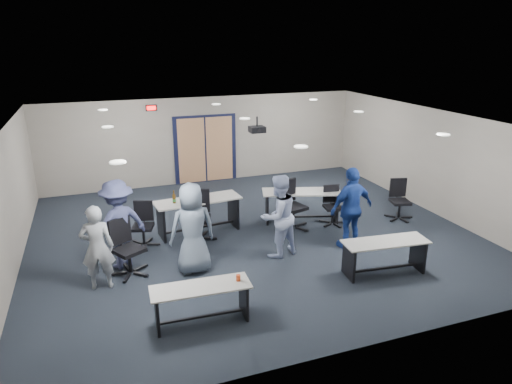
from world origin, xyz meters
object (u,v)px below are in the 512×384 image
object	(u,v)px
person_lightblue	(278,216)
table_back_right	(301,201)
chair_back_b	(198,217)
person_plaid	(192,228)
chair_back_a	(143,225)
person_gray	(97,248)
chair_loose_left	(128,248)
person_navy	(351,208)
chair_back_c	(294,205)
person_back	(119,224)
table_front_right	(385,251)
chair_back_d	(333,206)
table_front_left	(201,297)
table_back_left	(198,210)
chair_loose_right	(400,200)

from	to	relation	value
person_lightblue	table_back_right	bearing A→B (deg)	-147.75
chair_back_b	person_lightblue	distance (m)	1.94
person_lightblue	chair_back_b	bearing A→B (deg)	-60.98
chair_back_b	person_plaid	distance (m)	1.48
chair_back_a	person_gray	xyz separation A→B (m)	(-0.96, -1.54, 0.31)
chair_loose_left	person_navy	distance (m)	4.72
person_plaid	person_lightblue	distance (m)	1.84
chair_back_a	chair_loose_left	size ratio (longest dim) A/B	0.89
table_back_right	person_navy	xyz separation A→B (m)	(0.36, -1.75, 0.38)
chair_loose_left	person_plaid	distance (m)	1.29
chair_back_b	chair_loose_left	distance (m)	1.97
chair_back_c	person_lightblue	world-z (taller)	person_lightblue
chair_back_a	person_back	world-z (taller)	person_back
chair_loose_left	person_plaid	size ratio (longest dim) A/B	0.62
chair_back_b	table_front_right	bearing A→B (deg)	-21.48
chair_back_c	chair_loose_left	world-z (taller)	chair_back_c
chair_back_d	chair_loose_left	xyz separation A→B (m)	(-4.98, -0.90, 0.08)
table_front_left	chair_back_c	world-z (taller)	chair_back_c
chair_back_d	person_plaid	size ratio (longest dim) A/B	0.53
person_back	chair_back_d	bearing A→B (deg)	160.10
chair_back_a	person_plaid	size ratio (longest dim) A/B	0.55
person_navy	person_back	xyz separation A→B (m)	(-4.82, 0.78, 0.00)
table_front_left	chair_back_b	world-z (taller)	chair_back_b
chair_back_a	person_gray	size ratio (longest dim) A/B	0.62
table_back_left	person_gray	size ratio (longest dim) A/B	1.28
chair_back_d	person_navy	bearing A→B (deg)	-93.05
table_front_left	person_navy	xyz separation A→B (m)	(3.74, 1.66, 0.47)
table_front_right	chair_back_d	world-z (taller)	chair_back_d
chair_back_c	table_front_right	bearing A→B (deg)	-89.62
table_front_right	table_back_right	bearing A→B (deg)	102.97
chair_back_d	chair_loose_right	bearing A→B (deg)	0.61
chair_back_a	person_back	xyz separation A→B (m)	(-0.53, -0.80, 0.41)
chair_back_a	person_navy	distance (m)	4.59
chair_back_d	person_plaid	world-z (taller)	person_plaid
chair_loose_right	person_gray	distance (m)	7.37
chair_loose_left	person_back	bearing A→B (deg)	76.01
table_front_left	person_back	world-z (taller)	person_back
chair_back_a	person_navy	xyz separation A→B (m)	(4.29, -1.58, 0.41)
table_front_left	person_gray	distance (m)	2.31
person_gray	chair_loose_right	bearing A→B (deg)	-165.71
table_back_right	person_lightblue	size ratio (longest dim) A/B	1.15
chair_back_d	chair_loose_left	size ratio (longest dim) A/B	0.86
table_front_left	person_gray	world-z (taller)	person_gray
table_front_left	chair_back_d	distance (m)	4.97
table_back_left	person_navy	xyz separation A→B (m)	(2.97, -1.94, 0.35)
table_back_left	table_front_left	bearing A→B (deg)	-107.85
person_lightblue	table_front_right	bearing A→B (deg)	120.51
table_back_right	chair_loose_right	bearing A→B (deg)	-0.04
table_front_right	table_back_right	xyz separation A→B (m)	(-0.37, 3.02, 0.07)
chair_back_c	chair_back_a	bearing A→B (deg)	160.18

